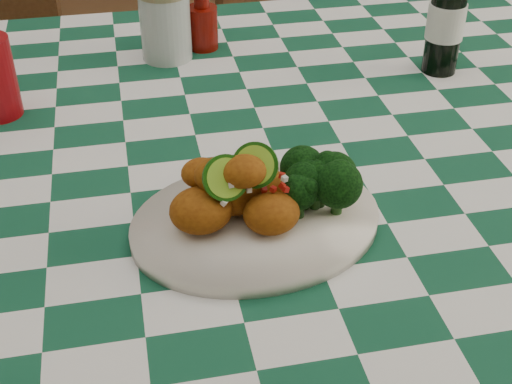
{
  "coord_description": "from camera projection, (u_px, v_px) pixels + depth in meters",
  "views": [
    {
      "loc": [
        -0.09,
        -0.91,
        1.33
      ],
      "look_at": [
        0.04,
        -0.24,
        0.84
      ],
      "focal_mm": 50.0,
      "sensor_mm": 36.0,
      "label": 1
    }
  ],
  "objects": [
    {
      "name": "dining_table",
      "position": [
        206.0,
        323.0,
        1.28
      ],
      "size": [
        1.66,
        1.06,
        0.79
      ],
      "primitive_type": null,
      "color": "#124B31",
      "rests_on": "ground"
    },
    {
      "name": "plate",
      "position": [
        256.0,
        223.0,
        0.87
      ],
      "size": [
        0.34,
        0.28,
        0.02
      ],
      "primitive_type": null,
      "rotation": [
        0.0,
        0.0,
        0.15
      ],
      "color": "silver",
      "rests_on": "dining_table"
    },
    {
      "name": "fried_chicken_pile",
      "position": [
        243.0,
        188.0,
        0.83
      ],
      "size": [
        0.14,
        0.1,
        0.09
      ],
      "primitive_type": null,
      "color": "#8E4B0D",
      "rests_on": "plate"
    },
    {
      "name": "broccoli_side",
      "position": [
        316.0,
        181.0,
        0.86
      ],
      "size": [
        0.09,
        0.09,
        0.07
      ],
      "primitive_type": null,
      "color": "black",
      "rests_on": "plate"
    },
    {
      "name": "ketchup_bottle",
      "position": [
        202.0,
        16.0,
        1.27
      ],
      "size": [
        0.07,
        0.07,
        0.12
      ],
      "primitive_type": null,
      "rotation": [
        0.0,
        0.0,
        0.37
      ],
      "color": "#650B05",
      "rests_on": "dining_table"
    },
    {
      "name": "mason_jar",
      "position": [
        165.0,
        23.0,
        1.24
      ],
      "size": [
        0.11,
        0.11,
        0.13
      ],
      "primitive_type": null,
      "rotation": [
        0.0,
        0.0,
        -0.21
      ],
      "color": "#B2BCBA",
      "rests_on": "dining_table"
    },
    {
      "name": "beer_bottle",
      "position": [
        448.0,
        9.0,
        1.17
      ],
      "size": [
        0.07,
        0.07,
        0.22
      ],
      "primitive_type": null,
      "rotation": [
        0.0,
        0.0,
        -0.12
      ],
      "color": "black",
      "rests_on": "dining_table"
    },
    {
      "name": "wooden_chair_right",
      "position": [
        329.0,
        81.0,
        1.89
      ],
      "size": [
        0.57,
        0.58,
        0.94
      ],
      "primitive_type": null,
      "rotation": [
        0.0,
        0.0,
        0.39
      ],
      "color": "#472814",
      "rests_on": "ground"
    }
  ]
}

